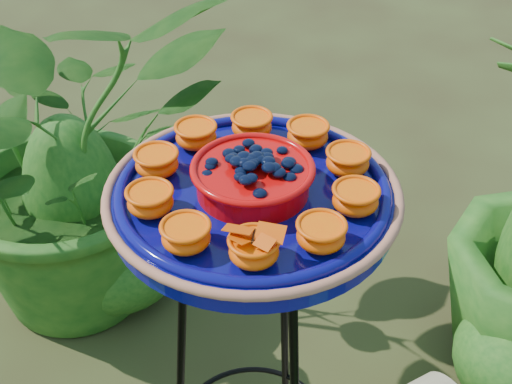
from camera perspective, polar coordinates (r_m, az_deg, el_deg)
tripod_stand at (r=1.37m, az=-0.22°, el=-12.96°), size 0.40×0.40×0.88m
feeder_dish at (r=1.10m, az=-0.26°, el=0.01°), size 0.56×0.56×0.10m
shrub_back_left at (r=2.02m, az=-15.00°, el=3.15°), size 1.18×1.17×0.99m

